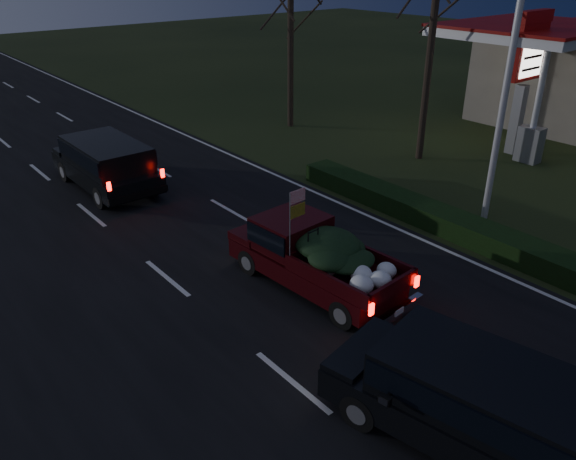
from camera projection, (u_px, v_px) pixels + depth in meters
ground at (292, 382)px, 10.84m from camera, size 120.00×120.00×0.00m
road_asphalt at (292, 382)px, 10.84m from camera, size 14.00×120.00×0.02m
hedge_row at (425, 213)px, 17.22m from camera, size 1.00×10.00×0.60m
light_pole at (515, 35)px, 15.21m from camera, size 0.50×0.90×9.16m
gas_price_pylon at (528, 60)px, 21.74m from camera, size 2.00×0.41×5.57m
gas_canopy at (533, 37)px, 23.32m from camera, size 7.10×6.10×4.88m
bare_tree_far at (291, 10)px, 24.79m from camera, size 3.60×3.60×7.00m
pickup_truck at (314, 253)px, 13.63m from camera, size 2.09×4.75×2.43m
lead_suv at (106, 160)px, 19.34m from camera, size 2.07×4.90×1.41m
rear_suv at (477, 397)px, 9.07m from camera, size 2.85×4.94×1.33m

